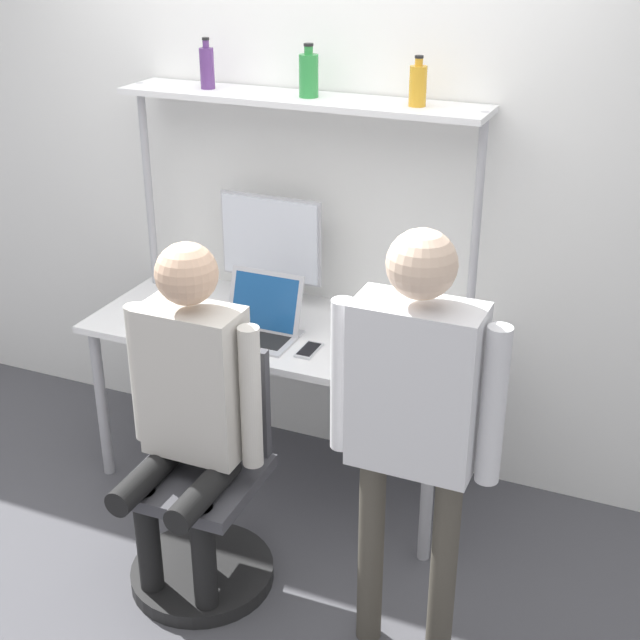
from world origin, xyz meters
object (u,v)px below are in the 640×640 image
at_px(person_seated, 189,397).
at_px(person_standing, 415,404).
at_px(office_chair, 204,512).
at_px(bottle_purple, 207,67).
at_px(laptop, 261,319).
at_px(bottle_amber, 418,85).
at_px(monitor, 271,246).
at_px(bottle_green, 309,75).
at_px(cell_phone, 309,350).

height_order(person_seated, person_standing, person_standing).
relative_size(office_chair, bottle_purple, 4.53).
bearing_deg(laptop, bottle_amber, 29.53).
xyz_separation_m(monitor, bottle_green, (0.19, 0.00, 0.76)).
bearing_deg(cell_phone, bottle_amber, 52.05).
xyz_separation_m(cell_phone, office_chair, (-0.20, -0.56, -0.48)).
distance_m(office_chair, person_seated, 0.54).
height_order(office_chair, bottle_purple, bottle_purple).
relative_size(person_standing, bottle_purple, 7.56).
relative_size(monitor, cell_phone, 3.38).
relative_size(cell_phone, office_chair, 0.16).
xyz_separation_m(cell_phone, person_seated, (-0.20, -0.60, 0.05)).
relative_size(office_chair, person_seated, 0.68).
bearing_deg(laptop, person_seated, -85.54).
distance_m(person_seated, bottle_purple, 1.45).
bearing_deg(laptop, bottle_purple, 140.61).
xyz_separation_m(monitor, person_seated, (0.15, -0.98, -0.22)).
relative_size(monitor, office_chair, 0.54).
xyz_separation_m(monitor, laptop, (0.10, -0.31, -0.21)).
bearing_deg(monitor, person_seated, -81.24).
bearing_deg(bottle_amber, bottle_purple, 180.00).
bearing_deg(cell_phone, person_seated, -108.24).
bearing_deg(monitor, office_chair, -80.84).
distance_m(laptop, bottle_amber, 1.14).
relative_size(person_seated, bottle_amber, 7.37).
height_order(monitor, person_standing, person_standing).
distance_m(cell_phone, bottle_amber, 1.13).
xyz_separation_m(office_chair, bottle_green, (0.04, 0.93, 1.51)).
distance_m(laptop, person_seated, 0.68).
height_order(person_standing, bottle_amber, bottle_amber).
relative_size(cell_phone, bottle_green, 0.71).
xyz_separation_m(laptop, cell_phone, (0.25, -0.07, -0.07)).
distance_m(office_chair, bottle_green, 1.78).
xyz_separation_m(bottle_green, bottle_amber, (0.46, 0.00, -0.01)).
relative_size(cell_phone, person_seated, 0.11).
bearing_deg(bottle_green, laptop, -106.12).
bearing_deg(person_seated, bottle_amber, 63.31).
bearing_deg(bottle_purple, person_standing, -38.23).
relative_size(office_chair, bottle_amber, 4.99).
xyz_separation_m(person_seated, bottle_green, (0.04, 0.98, 0.97)).
height_order(office_chair, person_seated, person_seated).
bearing_deg(bottle_green, cell_phone, -66.77).
relative_size(person_seated, bottle_purple, 6.70).
height_order(monitor, cell_phone, monitor).
bearing_deg(office_chair, cell_phone, 70.17).
height_order(monitor, person_seated, person_seated).
height_order(person_seated, bottle_green, bottle_green).
relative_size(monitor, person_seated, 0.36).
bearing_deg(bottle_amber, office_chair, -117.95).
height_order(laptop, bottle_purple, bottle_purple).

